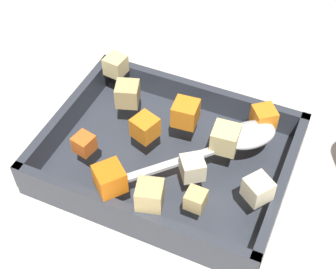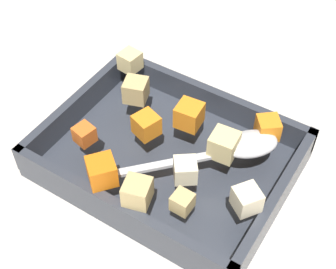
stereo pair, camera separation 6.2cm
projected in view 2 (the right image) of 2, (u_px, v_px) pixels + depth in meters
ground_plane at (173, 168)px, 0.67m from camera, size 4.00×4.00×0.00m
baking_dish at (168, 159)px, 0.66m from camera, size 0.32×0.24×0.05m
carrot_chunk_corner_sw at (146, 125)px, 0.63m from camera, size 0.04×0.04×0.03m
carrot_chunk_far_left at (84, 134)px, 0.62m from camera, size 0.03×0.03×0.02m
carrot_chunk_back_center at (268, 128)px, 0.63m from camera, size 0.04×0.04×0.03m
carrot_chunk_heap_side at (191, 116)px, 0.64m from camera, size 0.03×0.03×0.03m
carrot_chunk_mid_right at (102, 171)px, 0.58m from camera, size 0.05×0.05×0.03m
potato_chunk_far_right at (130, 61)px, 0.72m from camera, size 0.03×0.03×0.03m
potato_chunk_near_right at (185, 170)px, 0.58m from camera, size 0.04×0.04×0.03m
potato_chunk_corner_se at (224, 145)px, 0.60m from camera, size 0.04×0.04×0.03m
potato_chunk_mid_left at (247, 199)px, 0.55m from camera, size 0.04×0.04×0.03m
potato_chunk_near_left at (136, 90)px, 0.67m from camera, size 0.04×0.04×0.03m
potato_chunk_corner_nw at (137, 192)px, 0.56m from camera, size 0.04×0.04×0.03m
potato_chunk_front_center at (182, 202)px, 0.55m from camera, size 0.02×0.02×0.02m
serving_spoon at (240, 146)px, 0.61m from camera, size 0.18×0.19×0.02m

